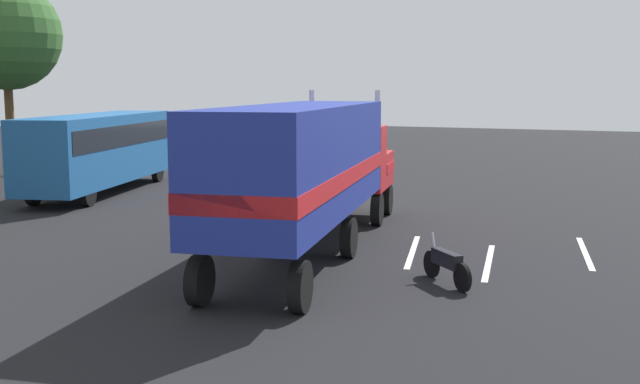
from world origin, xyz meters
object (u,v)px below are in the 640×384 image
object	(u,v)px
person_bystander	(257,207)
motorcycle	(446,264)
semi_truck	(310,164)
parked_bus	(99,146)
tree_right	(5,35)

from	to	relation	value
person_bystander	motorcycle	xyz separation A→B (m)	(-3.49, -6.99, -0.41)
semi_truck	motorcycle	size ratio (longest dim) A/B	9.12
person_bystander	motorcycle	distance (m)	7.82
semi_truck	parked_bus	size ratio (longest dim) A/B	1.27
person_bystander	parked_bus	bearing A→B (deg)	62.69
semi_truck	motorcycle	xyz separation A→B (m)	(-1.57, -4.26, -2.04)
person_bystander	motorcycle	bearing A→B (deg)	-116.51
motorcycle	semi_truck	bearing A→B (deg)	69.72
tree_right	motorcycle	bearing A→B (deg)	-115.22
tree_right	semi_truck	bearing A→B (deg)	-116.13
motorcycle	tree_right	size ratio (longest dim) A/B	0.16
person_bystander	semi_truck	bearing A→B (deg)	-124.99
semi_truck	motorcycle	world-z (taller)	semi_truck
semi_truck	parked_bus	distance (m)	15.51
motorcycle	parked_bus	bearing A→B (deg)	63.00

